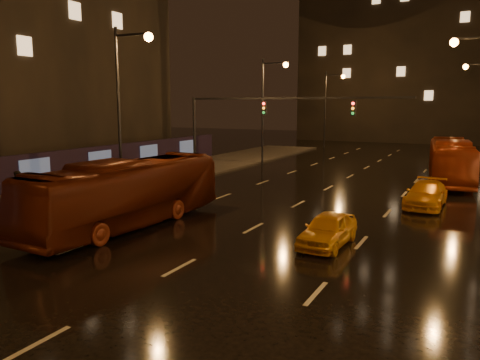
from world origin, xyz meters
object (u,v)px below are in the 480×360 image
object	(u,v)px
bus_curb	(450,161)
pedestrian_c	(30,197)
taxi_near	(328,229)
taxi_far	(426,194)
pedestrian_b	(19,189)
bus_red	(127,193)

from	to	relation	value
bus_curb	pedestrian_c	size ratio (longest dim) A/B	6.53
bus_curb	taxi_near	world-z (taller)	bus_curb
bus_curb	taxi_far	xyz separation A→B (m)	(-0.65, -9.57, -0.89)
taxi_near	taxi_far	xyz separation A→B (m)	(2.74, 9.76, 0.03)
bus_curb	taxi_far	world-z (taller)	bus_curb
bus_curb	pedestrian_b	world-z (taller)	bus_curb
bus_red	pedestrian_b	distance (m)	7.71
taxi_far	pedestrian_c	world-z (taller)	pedestrian_c
pedestrian_b	taxi_far	bearing A→B (deg)	-53.22
pedestrian_b	bus_curb	bearing A→B (deg)	-37.04
bus_red	pedestrian_b	xyz separation A→B (m)	(-7.69, 0.11, -0.45)
taxi_far	pedestrian_b	bearing A→B (deg)	-149.23
taxi_far	pedestrian_c	size ratio (longest dim) A/B	2.77
bus_red	taxi_far	world-z (taller)	bus_red
taxi_near	pedestrian_c	world-z (taller)	pedestrian_c
bus_red	pedestrian_b	size ratio (longest dim) A/B	5.75
taxi_far	pedestrian_b	distance (m)	22.55
taxi_near	bus_curb	bearing A→B (deg)	82.25
bus_red	taxi_far	distance (m)	16.35
taxi_near	pedestrian_b	world-z (taller)	pedestrian_b
taxi_near	pedestrian_b	distance (m)	17.02
bus_curb	bus_red	bearing A→B (deg)	-127.72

